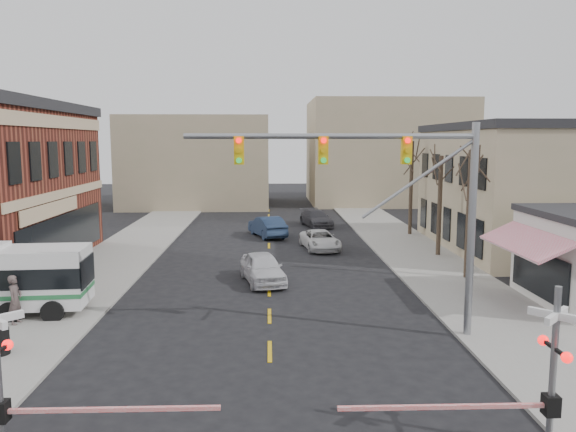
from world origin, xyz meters
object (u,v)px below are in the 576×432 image
object	(u,v)px
rr_crossing_west	(17,375)
rr_crossing_east	(535,370)
car_d	(316,218)
car_c	(320,240)
car_a	(263,268)
trash_bin	(0,341)
pedestrian_near	(15,300)
car_b	(267,226)
pedestrian_far	(19,287)
traffic_signal_mast	(395,184)

from	to	relation	value
rr_crossing_west	rr_crossing_east	world-z (taller)	same
rr_crossing_west	car_d	size ratio (longest dim) A/B	1.17
car_c	car_a	bearing A→B (deg)	-121.05
trash_bin	rr_crossing_west	bearing A→B (deg)	-61.51
rr_crossing_west	car_d	xyz separation A→B (m)	(9.94, 35.34, -1.27)
car_a	car_c	xyz separation A→B (m)	(3.82, 8.91, -0.13)
trash_bin	car_d	xyz separation A→B (m)	(13.26, 29.22, 0.12)
car_d	pedestrian_near	xyz separation A→B (m)	(-14.17, -25.96, 0.41)
car_c	rr_crossing_east	bearing A→B (deg)	-91.53
rr_crossing_east	trash_bin	world-z (taller)	rr_crossing_east
rr_crossing_west	car_b	world-z (taller)	rr_crossing_west
car_c	pedestrian_near	size ratio (longest dim) A/B	2.36
car_b	pedestrian_far	distance (m)	21.29
car_c	pedestrian_far	bearing A→B (deg)	-145.74
car_b	car_d	world-z (taller)	car_b
traffic_signal_mast	rr_crossing_east	distance (m)	8.76
traffic_signal_mast	pedestrian_far	distance (m)	16.85
rr_crossing_east	trash_bin	xyz separation A→B (m)	(-15.42, 6.26, -1.40)
car_d	traffic_signal_mast	bearing A→B (deg)	-102.20
rr_crossing_east	trash_bin	bearing A→B (deg)	157.89
car_b	pedestrian_near	size ratio (longest dim) A/B	2.46
car_b	pedestrian_near	bearing A→B (deg)	45.33
rr_crossing_east	rr_crossing_west	bearing A→B (deg)	179.32
trash_bin	car_d	distance (m)	32.09
trash_bin	pedestrian_far	xyz separation A→B (m)	(-1.84, 5.73, 0.41)
car_b	car_d	xyz separation A→B (m)	(4.22, 5.20, -0.10)
car_a	pedestrian_far	size ratio (longest dim) A/B	2.64
rr_crossing_west	car_a	bearing A→B (deg)	71.05
rr_crossing_east	car_a	bearing A→B (deg)	112.18
rr_crossing_west	pedestrian_near	world-z (taller)	rr_crossing_west
rr_crossing_west	car_a	distance (m)	16.99
car_c	car_d	distance (m)	10.42
rr_crossing_west	car_c	bearing A→B (deg)	69.50
traffic_signal_mast	trash_bin	world-z (taller)	traffic_signal_mast
rr_crossing_west	car_c	xyz separation A→B (m)	(9.32, 24.94, -1.32)
car_b	pedestrian_near	world-z (taller)	pedestrian_near
traffic_signal_mast	trash_bin	bearing A→B (deg)	-173.97
rr_crossing_west	car_b	bearing A→B (deg)	79.25
pedestrian_near	pedestrian_far	bearing A→B (deg)	24.26
trash_bin	car_c	world-z (taller)	car_c
rr_crossing_east	pedestrian_far	xyz separation A→B (m)	(-17.26, 11.99, -0.99)
traffic_signal_mast	car_b	world-z (taller)	traffic_signal_mast
traffic_signal_mast	pedestrian_near	bearing A→B (deg)	172.95
pedestrian_near	traffic_signal_mast	bearing A→B (deg)	-93.67
rr_crossing_east	car_a	distance (m)	17.51
rr_crossing_west	pedestrian_near	xyz separation A→B (m)	(-4.22, 9.38, -0.87)
traffic_signal_mast	car_c	bearing A→B (deg)	93.57
car_a	rr_crossing_west	bearing A→B (deg)	-121.41
traffic_signal_mast	car_c	xyz separation A→B (m)	(-1.08, 17.37, -5.12)
rr_crossing_east	pedestrian_far	size ratio (longest dim) A/B	3.24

